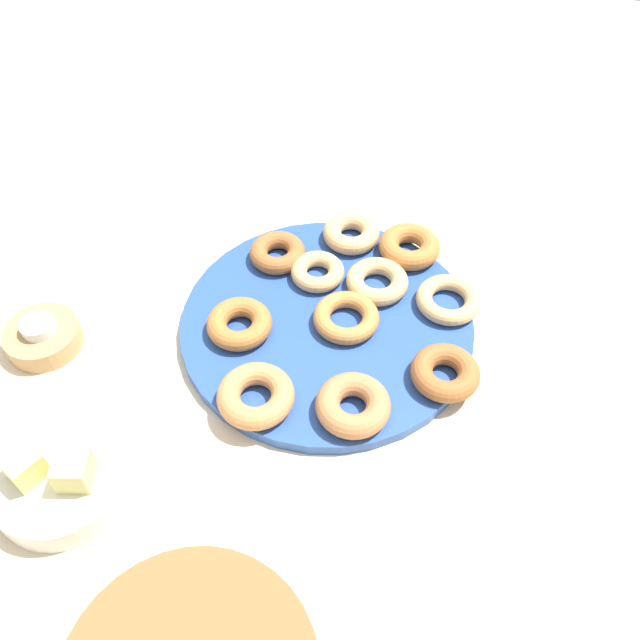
{
  "coord_description": "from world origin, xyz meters",
  "views": [
    {
      "loc": [
        -0.17,
        0.54,
        0.67
      ],
      "look_at": [
        0.0,
        0.03,
        0.05
      ],
      "focal_mm": 36.25,
      "sensor_mm": 36.0,
      "label": 1
    }
  ],
  "objects_px": {
    "donut_0": "(445,373)",
    "donut_10": "(409,247)",
    "donut_7": "(448,300)",
    "melon_chunk_right": "(24,466)",
    "donut_2": "(353,405)",
    "fruit_bowl": "(62,479)",
    "donut_1": "(347,317)",
    "donut_8": "(239,324)",
    "tealight": "(38,326)",
    "donut_5": "(351,233)",
    "melon_chunk_left": "(74,471)",
    "donut_3": "(278,253)",
    "donut_9": "(318,272)",
    "donut_6": "(256,396)",
    "donut_plate": "(327,323)",
    "candle_holder": "(43,337)",
    "donut_4": "(377,281)"
  },
  "relations": [
    {
      "from": "donut_0",
      "to": "donut_10",
      "type": "xyz_separation_m",
      "value": [
        0.09,
        -0.21,
        0.0
      ]
    },
    {
      "from": "donut_7",
      "to": "melon_chunk_right",
      "type": "height_order",
      "value": "melon_chunk_right"
    },
    {
      "from": "donut_2",
      "to": "fruit_bowl",
      "type": "xyz_separation_m",
      "value": [
        0.28,
        0.18,
        -0.01
      ]
    },
    {
      "from": "donut_1",
      "to": "donut_8",
      "type": "height_order",
      "value": "donut_8"
    },
    {
      "from": "donut_7",
      "to": "tealight",
      "type": "relative_size",
      "value": 2.0
    },
    {
      "from": "donut_2",
      "to": "tealight",
      "type": "distance_m",
      "value": 0.42
    },
    {
      "from": "donut_1",
      "to": "donut_5",
      "type": "xyz_separation_m",
      "value": [
        0.04,
        -0.16,
        0.0
      ]
    },
    {
      "from": "melon_chunk_left",
      "to": "donut_3",
      "type": "bearing_deg",
      "value": -100.97
    },
    {
      "from": "donut_9",
      "to": "donut_10",
      "type": "xyz_separation_m",
      "value": [
        -0.11,
        -0.09,
        0.0
      ]
    },
    {
      "from": "donut_6",
      "to": "donut_7",
      "type": "relative_size",
      "value": 1.06
    },
    {
      "from": "donut_plate",
      "to": "donut_5",
      "type": "distance_m",
      "value": 0.16
    },
    {
      "from": "donut_3",
      "to": "fruit_bowl",
      "type": "distance_m",
      "value": 0.41
    },
    {
      "from": "donut_7",
      "to": "melon_chunk_right",
      "type": "xyz_separation_m",
      "value": [
        0.38,
        0.4,
        0.02
      ]
    },
    {
      "from": "donut_3",
      "to": "donut_5",
      "type": "xyz_separation_m",
      "value": [
        -0.09,
        -0.07,
        0.0
      ]
    },
    {
      "from": "donut_0",
      "to": "donut_6",
      "type": "distance_m",
      "value": 0.23
    },
    {
      "from": "donut_2",
      "to": "candle_holder",
      "type": "bearing_deg",
      "value": 1.77
    },
    {
      "from": "donut_7",
      "to": "candle_holder",
      "type": "height_order",
      "value": "donut_7"
    },
    {
      "from": "donut_8",
      "to": "fruit_bowl",
      "type": "height_order",
      "value": "donut_8"
    },
    {
      "from": "tealight",
      "to": "donut_4",
      "type": "bearing_deg",
      "value": -150.77
    },
    {
      "from": "donut_5",
      "to": "tealight",
      "type": "height_order",
      "value": "same"
    },
    {
      "from": "donut_5",
      "to": "melon_chunk_right",
      "type": "height_order",
      "value": "melon_chunk_right"
    },
    {
      "from": "donut_10",
      "to": "melon_chunk_left",
      "type": "bearing_deg",
      "value": 61.48
    },
    {
      "from": "donut_6",
      "to": "candle_holder",
      "type": "height_order",
      "value": "donut_6"
    },
    {
      "from": "donut_0",
      "to": "fruit_bowl",
      "type": "distance_m",
      "value": 0.46
    },
    {
      "from": "donut_7",
      "to": "candle_holder",
      "type": "bearing_deg",
      "value": 23.79
    },
    {
      "from": "tealight",
      "to": "fruit_bowl",
      "type": "bearing_deg",
      "value": 129.03
    },
    {
      "from": "donut_6",
      "to": "donut_5",
      "type": "bearing_deg",
      "value": -94.98
    },
    {
      "from": "donut_5",
      "to": "donut_10",
      "type": "bearing_deg",
      "value": 177.87
    },
    {
      "from": "donut_2",
      "to": "fruit_bowl",
      "type": "bearing_deg",
      "value": 33.17
    },
    {
      "from": "donut_10",
      "to": "donut_4",
      "type": "bearing_deg",
      "value": 71.54
    },
    {
      "from": "donut_1",
      "to": "donut_7",
      "type": "xyz_separation_m",
      "value": [
        -0.12,
        -0.07,
        -0.0
      ]
    },
    {
      "from": "donut_plate",
      "to": "donut_3",
      "type": "xyz_separation_m",
      "value": [
        0.1,
        -0.09,
        0.02
      ]
    },
    {
      "from": "fruit_bowl",
      "to": "donut_0",
      "type": "bearing_deg",
      "value": -144.83
    },
    {
      "from": "donut_0",
      "to": "donut_2",
      "type": "relative_size",
      "value": 0.96
    },
    {
      "from": "donut_10",
      "to": "candle_holder",
      "type": "bearing_deg",
      "value": 35.57
    },
    {
      "from": "melon_chunk_left",
      "to": "melon_chunk_right",
      "type": "bearing_deg",
      "value": 12.09
    },
    {
      "from": "donut_plate",
      "to": "donut_6",
      "type": "relative_size",
      "value": 4.2
    },
    {
      "from": "donut_10",
      "to": "candle_holder",
      "type": "xyz_separation_m",
      "value": [
        0.42,
        0.3,
        -0.02
      ]
    },
    {
      "from": "melon_chunk_right",
      "to": "donut_plate",
      "type": "bearing_deg",
      "value": -125.62
    },
    {
      "from": "donut_5",
      "to": "melon_chunk_right",
      "type": "distance_m",
      "value": 0.53
    },
    {
      "from": "donut_4",
      "to": "donut_5",
      "type": "relative_size",
      "value": 1.03
    },
    {
      "from": "donut_3",
      "to": "donut_5",
      "type": "relative_size",
      "value": 0.96
    },
    {
      "from": "donut_4",
      "to": "donut_10",
      "type": "height_order",
      "value": "donut_10"
    },
    {
      "from": "donut_4",
      "to": "donut_5",
      "type": "xyz_separation_m",
      "value": [
        0.06,
        -0.08,
        0.0
      ]
    },
    {
      "from": "donut_7",
      "to": "donut_10",
      "type": "bearing_deg",
      "value": -48.55
    },
    {
      "from": "donut_5",
      "to": "melon_chunk_right",
      "type": "relative_size",
      "value": 2.32
    },
    {
      "from": "donut_plate",
      "to": "donut_7",
      "type": "distance_m",
      "value": 0.17
    },
    {
      "from": "donut_plate",
      "to": "donut_3",
      "type": "bearing_deg",
      "value": -40.42
    },
    {
      "from": "donut_2",
      "to": "donut_10",
      "type": "bearing_deg",
      "value": -90.44
    },
    {
      "from": "donut_3",
      "to": "donut_5",
      "type": "distance_m",
      "value": 0.11
    }
  ]
}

